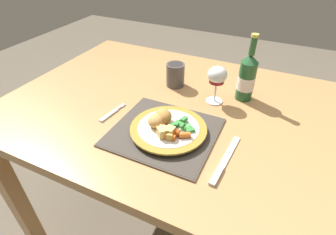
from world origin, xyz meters
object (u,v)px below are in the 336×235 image
object	(u,v)px
table_knife	(223,163)
bottle	(247,77)
fork	(111,114)
drinking_cup	(175,74)
wine_glass	(217,77)
dinner_plate	(168,129)
dining_table	(193,128)

from	to	relation	value
table_knife	bottle	bearing A→B (deg)	94.25
table_knife	fork	bearing A→B (deg)	171.43
table_knife	drinking_cup	size ratio (longest dim) A/B	2.31
fork	wine_glass	distance (m)	0.39
wine_glass	bottle	world-z (taller)	bottle
wine_glass	fork	bearing A→B (deg)	-142.02
bottle	drinking_cup	xyz separation A→B (m)	(-0.27, -0.02, -0.04)
drinking_cup	fork	bearing A→B (deg)	-112.31
fork	wine_glass	xyz separation A→B (m)	(0.30, 0.23, 0.10)
fork	table_knife	world-z (taller)	table_knife
dinner_plate	bottle	bearing A→B (deg)	62.08
dinner_plate	drinking_cup	xyz separation A→B (m)	(-0.11, 0.29, 0.03)
dinner_plate	table_knife	distance (m)	0.20
fork	wine_glass	world-z (taller)	wine_glass
dinner_plate	drinking_cup	world-z (taller)	drinking_cup
dinner_plate	fork	xyz separation A→B (m)	(-0.23, 0.01, -0.01)
dinner_plate	wine_glass	distance (m)	0.27
dinner_plate	fork	distance (m)	0.23
dinner_plate	bottle	world-z (taller)	bottle
dinner_plate	bottle	xyz separation A→B (m)	(0.17, 0.31, 0.07)
dining_table	table_knife	xyz separation A→B (m)	(0.17, -0.22, 0.09)
wine_glass	bottle	xyz separation A→B (m)	(0.09, 0.07, -0.02)
drinking_cup	bottle	bearing A→B (deg)	4.06
dining_table	table_knife	world-z (taller)	table_knife
dining_table	dinner_plate	world-z (taller)	dinner_plate
dining_table	wine_glass	bearing A→B (deg)	59.33
wine_glass	bottle	bearing A→B (deg)	37.62
dinner_plate	table_knife	world-z (taller)	dinner_plate
table_knife	drinking_cup	xyz separation A→B (m)	(-0.30, 0.35, 0.05)
bottle	dining_table	bearing A→B (deg)	-132.69
dinner_plate	wine_glass	xyz separation A→B (m)	(0.07, 0.24, 0.09)
table_knife	drinking_cup	bearing A→B (deg)	130.90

